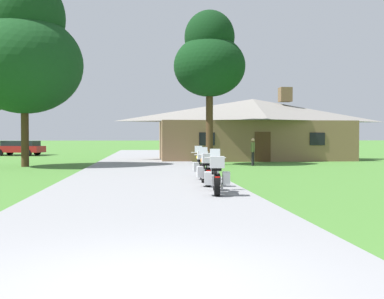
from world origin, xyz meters
name	(u,v)px	position (x,y,z in m)	size (l,w,h in m)	color
ground_plane	(145,170)	(0.00, 20.00, 0.00)	(500.00, 500.00, 0.00)	#42752D
asphalt_driveway	(145,172)	(0.00, 18.00, 0.03)	(6.40, 80.00, 0.06)	gray
motorcycle_orange_nearest_to_camera	(216,175)	(2.08, 8.40, 0.61)	(0.85, 2.08, 1.30)	black
motorcycle_orange_second_in_row	(206,169)	(2.11, 10.96, 0.61)	(0.73, 2.08, 1.30)	black
motorcycle_yellow_farthest_in_row	(201,165)	(2.25, 13.64, 0.61)	(0.72, 2.08, 1.30)	black
stone_lodge	(253,129)	(8.22, 30.55, 2.40)	(14.93, 6.62, 5.56)	brown
bystander_olive_shirt_near_lodge	(253,150)	(6.48, 22.94, 0.93)	(0.32, 0.53, 1.67)	black
tree_left_near	(24,50)	(-6.97, 23.30, 6.77)	(6.75, 6.75, 11.20)	#422D19
tree_by_lodge_front	(209,58)	(3.99, 24.06, 6.63)	(4.44, 4.44, 9.57)	#422D19
parked_red_suv_far_left	(19,147)	(-11.77, 40.77, 0.78)	(4.93, 3.02, 1.40)	maroon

